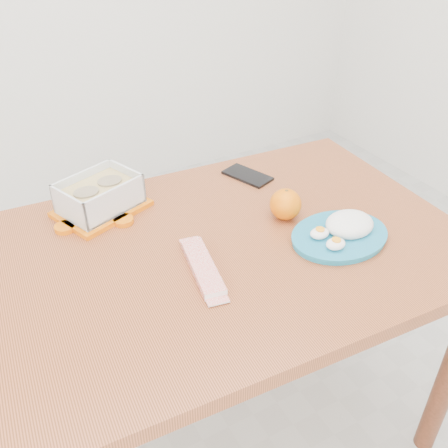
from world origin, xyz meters
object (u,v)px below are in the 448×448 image
orange_fruit (286,204)px  smartphone (247,176)px  rice_plate (343,230)px  dining_table (224,273)px  food_container (100,196)px

orange_fruit → smartphone: 0.25m
rice_plate → smartphone: 0.39m
orange_fruit → smartphone: orange_fruit is taller
dining_table → orange_fruit: bearing=10.2°
rice_plate → orange_fruit: bearing=115.6°
food_container → rice_plate: 0.65m
rice_plate → smartphone: rice_plate is taller
food_container → orange_fruit: size_ratio=3.27×
rice_plate → smartphone: bearing=95.2°
food_container → rice_plate: bearing=-61.0°
food_container → dining_table: bearing=-74.2°
dining_table → orange_fruit: size_ratio=14.92×
smartphone → rice_plate: bearing=-103.4°
dining_table → smartphone: size_ratio=8.45×
food_container → orange_fruit: 0.50m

